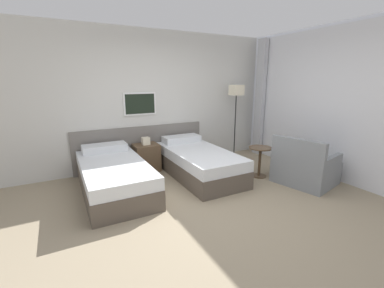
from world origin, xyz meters
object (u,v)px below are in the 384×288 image
at_px(nightstand, 146,157).
at_px(floor_lamp, 236,97).
at_px(side_table, 260,156).
at_px(armchair, 304,169).
at_px(bed_near_door, 114,176).
at_px(bed_near_window, 198,162).

relative_size(nightstand, floor_lamp, 0.41).
bearing_deg(side_table, floor_lamp, 74.73).
bearing_deg(armchair, bed_near_door, 55.05).
xyz_separation_m(bed_near_door, armchair, (2.98, -1.18, 0.00)).
bearing_deg(nightstand, armchair, -40.59).
bearing_deg(nightstand, floor_lamp, -1.99).
xyz_separation_m(nightstand, floor_lamp, (2.08, -0.07, 1.11)).
relative_size(nightstand, armchair, 0.64).
distance_m(bed_near_door, bed_near_window, 1.54).
bearing_deg(side_table, armchair, -52.72).
relative_size(floor_lamp, armchair, 1.56).
bearing_deg(side_table, bed_near_door, 167.13).
bearing_deg(bed_near_window, floor_lamp, 26.01).
distance_m(bed_near_door, armchair, 3.20).
distance_m(bed_near_window, side_table, 1.14).
relative_size(bed_near_window, side_table, 3.49).
distance_m(bed_near_door, side_table, 2.58).
relative_size(bed_near_window, armchair, 1.85).
bearing_deg(bed_near_door, side_table, -12.87).
distance_m(bed_near_window, floor_lamp, 1.84).
bearing_deg(floor_lamp, bed_near_door, -167.36).
distance_m(side_table, armchair, 0.77).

